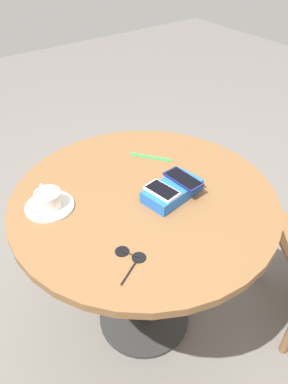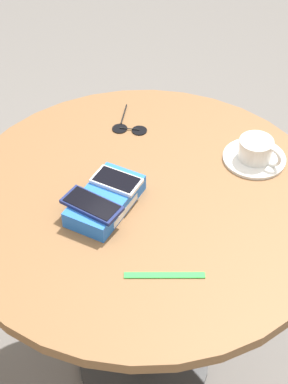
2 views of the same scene
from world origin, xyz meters
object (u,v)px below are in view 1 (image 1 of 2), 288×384
Objects in this scene: phone_navy at (183,179)px; coffee_cup at (48,198)px; saucer at (50,206)px; phone_box at (172,191)px; sunglasses at (130,256)px; round_table at (144,222)px; lanyard_strap at (151,157)px; phone_white at (162,191)px.

coffee_cup reaches higher than phone_navy.
saucer is 1.36× the size of coffee_cup.
phone_navy is at bearing -177.24° from phone_box.
saucer is at bearing -74.87° from sunglasses.
round_table is 5.32× the size of lanyard_strap.
coffee_cup is (0.38, -0.20, 0.01)m from phone_box.
saucer is (0.43, -0.20, -0.05)m from phone_navy.
phone_navy is 1.20× the size of coffee_cup.
phone_box is at bearing 151.82° from coffee_cup.
round_table is at bearing -134.44° from sunglasses.
phone_box is 1.54× the size of phone_navy.
phone_navy is 0.82× the size of lanyard_strap.
coffee_cup is at bearing -28.18° from phone_box.
lanyard_strap is at bearing -119.49° from phone_white.
coffee_cup is at bearing -32.28° from phone_white.
sunglasses is at bearing 27.81° from phone_box.
phone_white is (-0.03, 0.06, 0.17)m from round_table.
phone_navy is 0.47m from coffee_cup.
saucer reaches higher than round_table.
phone_navy is 0.47m from saucer.
phone_navy is at bearing 81.07° from lanyard_strap.
phone_box is 1.81× the size of sunglasses.
sunglasses is (0.23, 0.14, -0.05)m from phone_white.
round_table is at bearing 153.96° from saucer.
phone_box is 0.32m from sunglasses.
sunglasses reaches higher than lanyard_strap.
phone_box is 0.06m from phone_white.
round_table is 0.18m from phone_box.
coffee_cup is (0.43, -0.20, -0.01)m from phone_navy.
phone_navy is 0.10m from phone_white.
phone_white is at bearing 5.13° from phone_box.
phone_white is at bearing 3.93° from phone_navy.
round_table is at bearing -21.45° from phone_navy.
lanyard_strap is (-0.09, -0.24, -0.02)m from phone_box.
phone_white is (0.05, 0.00, 0.03)m from phone_box.
lanyard_strap is at bearing -98.93° from phone_navy.
saucer is (0.38, -0.20, -0.02)m from phone_box.
phone_white is 0.76× the size of saucer.
round_table is 0.19m from phone_white.
saucer reaches higher than lanyard_strap.
phone_navy is 0.88× the size of saucer.
lanyard_strap is at bearing -174.86° from saucer.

